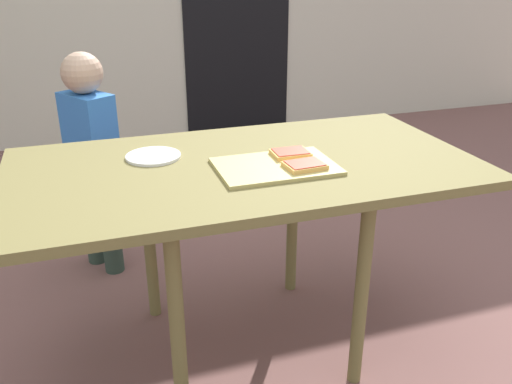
% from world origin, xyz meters
% --- Properties ---
extents(ground_plane, '(16.00, 16.00, 0.00)m').
position_xyz_m(ground_plane, '(0.00, 0.00, 0.00)').
color(ground_plane, brown).
extents(house_door, '(0.90, 0.02, 2.00)m').
position_xyz_m(house_door, '(0.80, 2.80, 1.00)').
color(house_door, black).
rests_on(house_door, ground).
extents(dining_table, '(1.56, 0.82, 0.75)m').
position_xyz_m(dining_table, '(0.00, 0.00, 0.69)').
color(dining_table, olive).
rests_on(dining_table, ground).
extents(cutting_board, '(0.39, 0.27, 0.01)m').
position_xyz_m(cutting_board, '(0.08, -0.08, 0.76)').
color(cutting_board, tan).
rests_on(cutting_board, dining_table).
extents(pizza_slice_far_right, '(0.13, 0.10, 0.02)m').
position_xyz_m(pizza_slice_far_right, '(0.16, -0.01, 0.78)').
color(pizza_slice_far_right, '#E7AE57').
rests_on(pizza_slice_far_right, cutting_board).
extents(pizza_slice_near_right, '(0.13, 0.11, 0.02)m').
position_xyz_m(pizza_slice_near_right, '(0.16, -0.14, 0.78)').
color(pizza_slice_near_right, '#E7AE57').
rests_on(pizza_slice_near_right, cutting_board).
extents(plate_white_left, '(0.19, 0.19, 0.01)m').
position_xyz_m(plate_white_left, '(-0.28, 0.15, 0.76)').
color(plate_white_left, white).
rests_on(plate_white_left, dining_table).
extents(child_left, '(0.25, 0.28, 1.03)m').
position_xyz_m(child_left, '(-0.48, 0.78, 0.59)').
color(child_left, '#2F4136').
rests_on(child_left, ground).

